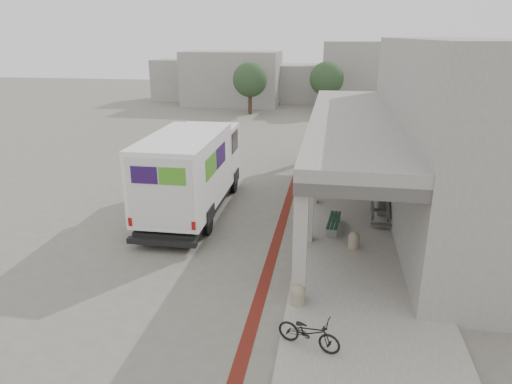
% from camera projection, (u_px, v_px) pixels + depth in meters
% --- Properties ---
extents(ground, '(120.00, 120.00, 0.00)m').
position_uv_depth(ground, '(248.00, 244.00, 16.40)').
color(ground, '#69645A').
rests_on(ground, ground).
extents(bike_lane_stripe, '(0.35, 40.00, 0.01)m').
position_uv_depth(bike_lane_stripe, '(282.00, 224.00, 18.10)').
color(bike_lane_stripe, '#5E1B12').
rests_on(bike_lane_stripe, ground).
extents(sidewalk, '(4.40, 28.00, 0.12)m').
position_uv_depth(sidewalk, '(361.00, 251.00, 15.75)').
color(sidewalk, gray).
rests_on(sidewalk, ground).
extents(transit_building, '(7.60, 17.00, 7.00)m').
position_uv_depth(transit_building, '(434.00, 132.00, 18.41)').
color(transit_building, gray).
rests_on(transit_building, ground).
extents(distant_backdrop, '(28.00, 10.00, 6.50)m').
position_uv_depth(distant_backdrop, '(283.00, 78.00, 49.41)').
color(distant_backdrop, gray).
rests_on(distant_backdrop, ground).
extents(tree_left, '(3.20, 3.20, 4.80)m').
position_uv_depth(tree_left, '(250.00, 80.00, 42.24)').
color(tree_left, '#38281C').
rests_on(tree_left, ground).
extents(tree_mid, '(3.20, 3.20, 4.80)m').
position_uv_depth(tree_mid, '(327.00, 79.00, 43.00)').
color(tree_mid, '#38281C').
rests_on(tree_mid, ground).
extents(tree_right, '(3.20, 3.20, 4.80)m').
position_uv_depth(tree_right, '(417.00, 81.00, 40.81)').
color(tree_right, '#38281C').
rests_on(tree_right, ground).
extents(fedex_truck, '(2.68, 8.22, 3.49)m').
position_uv_depth(fedex_truck, '(192.00, 169.00, 18.84)').
color(fedex_truck, black).
rests_on(fedex_truck, ground).
extents(bench, '(0.56, 1.83, 0.42)m').
position_uv_depth(bench, '(334.00, 222.00, 17.21)').
color(bench, gray).
rests_on(bench, sidewalk).
extents(bollard_near, '(0.39, 0.39, 0.59)m').
position_uv_depth(bollard_near, '(298.00, 295.00, 12.44)').
color(bollard_near, gray).
rests_on(bollard_near, sidewalk).
extents(bollard_far, '(0.39, 0.39, 0.59)m').
position_uv_depth(bollard_far, '(354.00, 240.00, 15.77)').
color(bollard_far, gray).
rests_on(bollard_far, sidewalk).
extents(utility_cabinet, '(0.49, 0.64, 1.03)m').
position_uv_depth(utility_cabinet, '(383.00, 202.00, 18.70)').
color(utility_cabinet, slate).
rests_on(utility_cabinet, sidewalk).
extents(bicycle_black, '(1.64, 1.00, 0.82)m').
position_uv_depth(bicycle_black, '(309.00, 332.00, 10.69)').
color(bicycle_black, black).
rests_on(bicycle_black, sidewalk).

